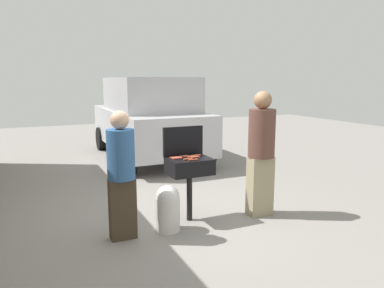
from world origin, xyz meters
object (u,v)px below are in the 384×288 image
parked_minivan (148,118)px  hot_dog_9 (178,158)px  hot_dog_8 (176,158)px  hot_dog_2 (196,155)px  hot_dog_5 (188,156)px  hot_dog_0 (188,159)px  propane_tank (168,207)px  hot_dog_7 (195,157)px  hot_dog_6 (192,157)px  person_right (261,149)px  person_left (121,171)px  hot_dog_4 (193,160)px  hot_dog_3 (174,158)px  bbq_grill (189,168)px  hot_dog_1 (183,156)px

parked_minivan → hot_dog_9: bearing=77.8°
hot_dog_8 → parked_minivan: bearing=77.0°
hot_dog_2 → hot_dog_5: same height
hot_dog_0 → propane_tank: (-0.35, -0.14, -0.59)m
hot_dog_2 → hot_dog_7: same height
hot_dog_6 → hot_dog_7: same height
hot_dog_0 → hot_dog_6: (0.11, 0.11, 0.00)m
person_right → person_left: bearing=-10.9°
hot_dog_4 → hot_dog_6: bearing=70.6°
hot_dog_2 → hot_dog_8: 0.33m
propane_tank → hot_dog_8: bearing=49.7°
hot_dog_9 → parked_minivan: bearing=77.2°
hot_dog_0 → hot_dog_9: (-0.11, 0.10, 0.00)m
propane_tank → parked_minivan: parked_minivan is taller
person_left → person_right: size_ratio=0.89×
hot_dog_7 → propane_tank: 0.79m
hot_dog_3 → hot_dog_0: bearing=-50.1°
hot_dog_2 → hot_dog_5: bearing=-172.0°
hot_dog_2 → hot_dog_7: size_ratio=1.00×
bbq_grill → propane_tank: bearing=-151.9°
hot_dog_6 → hot_dog_9: same height
hot_dog_8 → person_right: person_right is taller
hot_dog_8 → propane_tank: size_ratio=0.21×
bbq_grill → person_left: bearing=-168.3°
hot_dog_0 → hot_dog_5: 0.17m
hot_dog_5 → propane_tank: bearing=-145.3°
hot_dog_7 → person_left: 1.10m
hot_dog_5 → hot_dog_8: same height
hot_dog_0 → person_left: 0.96m
hot_dog_2 → person_left: (-1.16, -0.30, -0.04)m
hot_dog_5 → hot_dog_9: same height
hot_dog_1 → hot_dog_3: same height
bbq_grill → hot_dog_9: hot_dog_9 is taller
person_left → person_right: 2.04m
hot_dog_5 → hot_dog_9: size_ratio=1.00×
bbq_grill → hot_dog_1: size_ratio=6.90×
hot_dog_2 → bbq_grill: bearing=-148.4°
bbq_grill → propane_tank: 0.64m
hot_dog_5 → hot_dog_6: (0.04, -0.04, 0.00)m
hot_dog_4 → hot_dog_2: bearing=56.2°
hot_dog_4 → propane_tank: (-0.40, -0.07, -0.59)m
hot_dog_4 → propane_tank: bearing=-170.3°
hot_dog_1 → person_right: (1.07, -0.35, 0.08)m
hot_dog_1 → hot_dog_4: 0.27m
hot_dog_6 → propane_tank: size_ratio=0.21×
hot_dog_0 → hot_dog_4: same height
hot_dog_3 → hot_dog_6: bearing=-12.4°
person_right → hot_dog_8: bearing=-23.5°
hot_dog_0 → person_left: bearing=-172.3°
hot_dog_6 → person_left: person_left is taller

